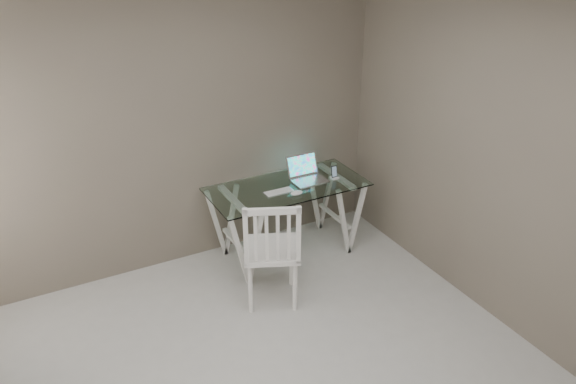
% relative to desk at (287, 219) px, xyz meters
% --- Properties ---
extents(room, '(4.50, 4.52, 2.71)m').
position_rel_desk_xyz_m(room, '(-0.98, -1.81, 1.33)').
color(room, '#B6B4AE').
rests_on(room, ground).
extents(desk, '(1.50, 0.70, 0.75)m').
position_rel_desk_xyz_m(desk, '(0.00, 0.00, 0.00)').
color(desk, silver).
rests_on(desk, ground).
extents(chair, '(0.61, 0.61, 1.02)m').
position_rel_desk_xyz_m(chair, '(-0.49, -0.65, 0.18)').
color(chair, white).
rests_on(chair, ground).
extents(laptop, '(0.33, 0.30, 0.22)m').
position_rel_desk_xyz_m(laptop, '(0.24, 0.05, 0.42)').
color(laptop, silver).
rests_on(laptop, desk).
extents(keyboard, '(0.28, 0.12, 0.01)m').
position_rel_desk_xyz_m(keyboard, '(-0.13, -0.08, 0.37)').
color(keyboard, silver).
rests_on(keyboard, desk).
extents(mouse, '(0.12, 0.07, 0.04)m').
position_rel_desk_xyz_m(mouse, '(-0.01, -0.20, 0.38)').
color(mouse, white).
rests_on(mouse, desk).
extents(phone_dock, '(0.07, 0.07, 0.13)m').
position_rel_desk_xyz_m(phone_dock, '(0.48, -0.07, 0.40)').
color(phone_dock, white).
rests_on(phone_dock, desk).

